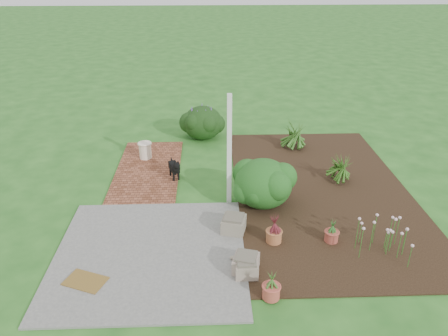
{
  "coord_description": "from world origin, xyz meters",
  "views": [
    {
      "loc": [
        -0.13,
        -8.33,
        5.05
      ],
      "look_at": [
        0.2,
        0.4,
        0.7
      ],
      "focal_mm": 35.0,
      "sensor_mm": 36.0,
      "label": 1
    }
  ],
  "objects_px": {
    "black_dog": "(175,167)",
    "cream_ceramic_urn": "(145,151)",
    "evergreen_shrub": "(263,182)",
    "stone_trough_near": "(246,268)"
  },
  "relations": [
    {
      "from": "stone_trough_near",
      "to": "cream_ceramic_urn",
      "type": "xyz_separation_m",
      "value": [
        -2.32,
        4.83,
        0.09
      ]
    },
    {
      "from": "evergreen_shrub",
      "to": "stone_trough_near",
      "type": "bearing_deg",
      "value": -103.27
    },
    {
      "from": "stone_trough_near",
      "to": "cream_ceramic_urn",
      "type": "bearing_deg",
      "value": 115.69
    },
    {
      "from": "black_dog",
      "to": "cream_ceramic_urn",
      "type": "bearing_deg",
      "value": 105.43
    },
    {
      "from": "stone_trough_near",
      "to": "black_dog",
      "type": "bearing_deg",
      "value": 111.95
    },
    {
      "from": "stone_trough_near",
      "to": "black_dog",
      "type": "xyz_separation_m",
      "value": [
        -1.45,
        3.6,
        0.18
      ]
    },
    {
      "from": "black_dog",
      "to": "stone_trough_near",
      "type": "bearing_deg",
      "value": -88.05
    },
    {
      "from": "black_dog",
      "to": "cream_ceramic_urn",
      "type": "relative_size",
      "value": 1.35
    },
    {
      "from": "cream_ceramic_urn",
      "to": "evergreen_shrub",
      "type": "xyz_separation_m",
      "value": [
        2.88,
        -2.48,
        0.31
      ]
    },
    {
      "from": "cream_ceramic_urn",
      "to": "evergreen_shrub",
      "type": "relative_size",
      "value": 0.34
    }
  ]
}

